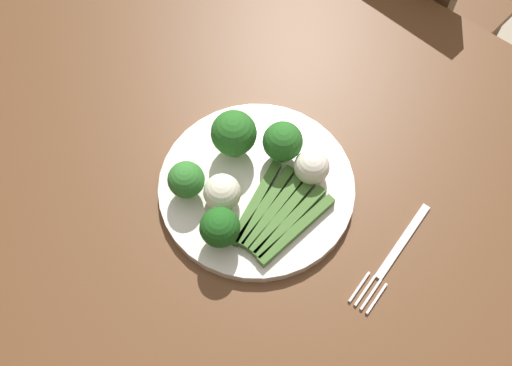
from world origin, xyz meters
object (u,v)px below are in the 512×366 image
object	(u,v)px
broccoli_front	(220,228)
fork	(392,257)
dining_table	(234,205)
broccoli_back_right	(234,134)
cauliflower_mid	(222,192)
chair	(374,12)
cauliflower_near_center	(312,167)
plate	(256,188)
broccoli_back	(186,180)
broccoli_front_left	(283,142)
asparagus_bundle	(277,214)

from	to	relation	value
broccoli_front	fork	world-z (taller)	broccoli_front
dining_table	broccoli_back_right	bearing A→B (deg)	-61.05
cauliflower_mid	broccoli_back_right	bearing A→B (deg)	-59.72
chair	cauliflower_near_center	bearing A→B (deg)	115.97
plate	cauliflower_near_center	bearing A→B (deg)	-128.21
dining_table	chair	world-z (taller)	chair
broccoli_back	broccoli_back_right	size ratio (longest dim) A/B	0.79
plate	broccoli_back	world-z (taller)	broccoli_back
cauliflower_mid	broccoli_front_left	bearing A→B (deg)	-98.46
broccoli_back_right	dining_table	bearing A→B (deg)	118.95
broccoli_back	cauliflower_mid	size ratio (longest dim) A/B	1.20
asparagus_bundle	broccoli_back_right	bearing A→B (deg)	66.38
broccoli_front_left	broccoli_back	xyz separation A→B (m)	(0.06, 0.12, -0.00)
broccoli_back	fork	bearing A→B (deg)	-157.40
broccoli_front	broccoli_back	distance (m)	0.08
dining_table	broccoli_front	world-z (taller)	broccoli_front
dining_table	broccoli_front	distance (m)	0.18
broccoli_front	cauliflower_near_center	xyz separation A→B (m)	(-0.03, -0.14, -0.01)
broccoli_back	fork	xyz separation A→B (m)	(-0.24, -0.10, -0.05)
chair	broccoli_front_left	world-z (taller)	chair
broccoli_front_left	broccoli_front	bearing A→B (deg)	97.63
broccoli_front_left	broccoli_front	world-z (taller)	broccoli_front_left
plate	cauliflower_mid	size ratio (longest dim) A/B	5.39
cauliflower_near_center	broccoli_front_left	bearing A→B (deg)	2.74
chair	cauliflower_mid	world-z (taller)	chair
broccoli_front_left	cauliflower_mid	distance (m)	0.10
dining_table	chair	distance (m)	0.60
plate	fork	distance (m)	0.19
dining_table	broccoli_front_left	world-z (taller)	broccoli_front_left
cauliflower_mid	dining_table	bearing A→B (deg)	-59.15
broccoli_back_right	cauliflower_mid	world-z (taller)	broccoli_back_right
cauliflower_mid	fork	size ratio (longest dim) A/B	0.28
broccoli_back_right	cauliflower_mid	bearing A→B (deg)	120.28
chair	broccoli_back_right	world-z (taller)	chair
broccoli_front_left	chair	bearing A→B (deg)	-72.48
broccoli_front	broccoli_back	bearing A→B (deg)	-15.53
dining_table	broccoli_back	distance (m)	0.16
broccoli_front_left	cauliflower_mid	size ratio (longest dim) A/B	1.34
broccoli_front_left	broccoli_back	distance (m)	0.13
chair	broccoli_front	size ratio (longest dim) A/B	14.73
chair	broccoli_front	distance (m)	0.74
plate	fork	size ratio (longest dim) A/B	1.52
broccoli_back	cauliflower_near_center	size ratio (longest dim) A/B	1.24
broccoli_back	cauliflower_mid	bearing A→B (deg)	-155.13
plate	broccoli_front_left	bearing A→B (deg)	-87.94
broccoli_front	broccoli_back	xyz separation A→B (m)	(0.07, -0.02, -0.00)
dining_table	cauliflower_near_center	bearing A→B (deg)	-147.94
dining_table	plate	xyz separation A→B (m)	(-0.04, 0.00, 0.11)
broccoli_front	cauliflower_near_center	bearing A→B (deg)	-101.12
broccoli_front	fork	distance (m)	0.21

